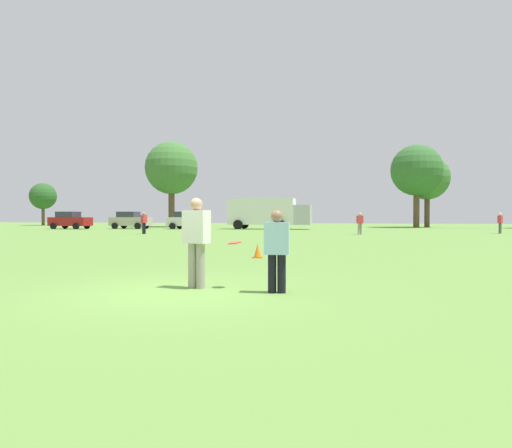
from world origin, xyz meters
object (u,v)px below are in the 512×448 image
at_px(box_truck, 268,212).
at_px(bystander_field_marshal, 500,222).
at_px(player_thrower, 196,237).
at_px(parked_car_center, 187,220).
at_px(bystander_sideline_watcher, 144,222).
at_px(bystander_far_jogger, 360,222).
at_px(player_defender, 277,247).
at_px(parked_car_near_left, 70,220).
at_px(parked_car_mid_left, 130,220).
at_px(frisbee, 235,243).
at_px(traffic_cone, 258,251).

bearing_deg(box_truck, bystander_field_marshal, -21.46).
xyz_separation_m(player_thrower, parked_car_center, (-14.28, 37.68, -0.06)).
distance_m(box_truck, bystander_sideline_watcher, 15.96).
height_order(player_thrower, bystander_far_jogger, player_thrower).
height_order(player_defender, bystander_field_marshal, bystander_field_marshal).
height_order(parked_car_near_left, parked_car_mid_left, same).
distance_m(parked_car_near_left, box_truck, 20.81).
xyz_separation_m(parked_car_near_left, bystander_field_marshal, (40.43, -4.18, -0.00)).
bearing_deg(bystander_field_marshal, player_thrower, -114.20).
height_order(player_thrower, bystander_sideline_watcher, player_thrower).
distance_m(player_thrower, bystander_far_jogger, 27.15).
height_order(player_thrower, box_truck, box_truck).
distance_m(parked_car_near_left, bystander_field_marshal, 40.65).
xyz_separation_m(frisbee, traffic_cone, (-0.91, 6.47, -0.65)).
bearing_deg(parked_car_mid_left, traffic_cone, -56.37).
height_order(player_thrower, parked_car_near_left, parked_car_near_left).
bearing_deg(bystander_far_jogger, traffic_cone, -99.68).
relative_size(parked_car_mid_left, bystander_far_jogger, 2.58).
bearing_deg(bystander_far_jogger, parked_car_mid_left, 156.48).
relative_size(parked_car_center, box_truck, 0.49).
distance_m(player_thrower, box_truck, 39.45).
bearing_deg(parked_car_center, player_defender, -67.24).
bearing_deg(bystander_field_marshal, bystander_far_jogger, -158.68).
xyz_separation_m(box_truck, bystander_sideline_watcher, (-6.95, -14.35, -0.81)).
height_order(player_thrower, frisbee, player_thrower).
xyz_separation_m(player_thrower, parked_car_near_left, (-26.44, 35.32, -0.06)).
bearing_deg(box_truck, parked_car_center, -171.08).
height_order(bystander_sideline_watcher, bystander_far_jogger, bystander_sideline_watcher).
bearing_deg(bystander_field_marshal, parked_car_mid_left, 169.83).
xyz_separation_m(player_thrower, box_truck, (-5.97, 38.98, 0.77)).
bearing_deg(player_thrower, bystander_far_jogger, 83.09).
bearing_deg(bystander_sideline_watcher, player_thrower, -62.32).
height_order(frisbee, bystander_far_jogger, bystander_far_jogger).
bearing_deg(traffic_cone, bystander_sideline_watcher, 125.28).
bearing_deg(player_defender, parked_car_center, 112.76).
relative_size(player_thrower, frisbee, 6.39).
distance_m(player_thrower, frisbee, 0.74).
distance_m(parked_car_near_left, parked_car_center, 12.39).
height_order(player_defender, parked_car_center, parked_car_center).
distance_m(frisbee, bystander_far_jogger, 26.89).
relative_size(parked_car_center, bystander_far_jogger, 2.58).
height_order(traffic_cone, bystander_field_marshal, bystander_field_marshal).
relative_size(player_defender, bystander_far_jogger, 0.93).
xyz_separation_m(player_thrower, bystander_field_marshal, (13.99, 31.14, -0.07)).
bearing_deg(player_defender, traffic_cone, 104.79).
height_order(player_defender, box_truck, box_truck).
distance_m(traffic_cone, parked_car_mid_left, 36.87).
bearing_deg(parked_car_mid_left, parked_car_center, 3.00).
distance_m(frisbee, parked_car_center, 40.38).
bearing_deg(bystander_field_marshal, traffic_cone, -120.09).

